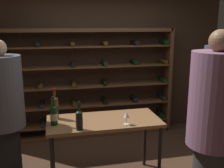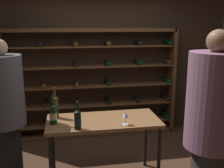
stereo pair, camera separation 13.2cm
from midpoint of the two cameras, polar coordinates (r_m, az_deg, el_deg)
The scene contains 10 objects.
back_wall at distance 4.85m, azimuth -0.90°, elevation 4.73°, with size 4.66×0.10×2.63m, color #3D2B1E.
wine_rack at distance 4.68m, azimuth -3.51°, elevation -0.02°, with size 3.05×0.32×1.95m.
tasting_table at distance 3.30m, azimuth -0.75°, elevation -9.16°, with size 1.39×0.64×0.85m.
person_guest_khaki at distance 2.71m, azimuth 22.18°, elevation -8.05°, with size 0.50×0.50×1.97m.
person_host_in_suit at distance 4.69m, azimuth 23.06°, elevation -0.08°, with size 0.41×0.41×1.87m.
person_bystander_dark_jacket at distance 3.41m, azimuth -21.42°, elevation -4.96°, with size 0.48×0.48×1.85m.
wine_bottle_green_slim at distance 3.35m, azimuth -11.23°, elevation -4.90°, with size 0.09×0.09×0.39m.
wine_bottle_amber_reserve at distance 2.96m, azimuth -6.26°, elevation -7.71°, with size 0.08×0.08×0.33m.
wine_bottle_red_label at distance 3.15m, azimuth -11.57°, elevation -6.45°, with size 0.09×0.09×0.34m.
wine_glass_stemmed_right at distance 3.08m, azimuth 4.16°, elevation -6.87°, with size 0.07×0.07×0.16m.
Camera 2 is at (-0.71, -2.96, 2.01)m, focal length 41.73 mm.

